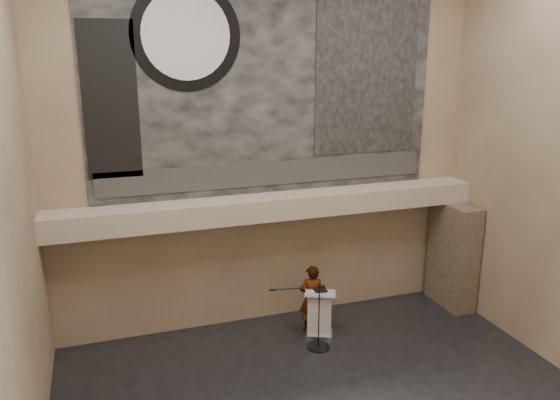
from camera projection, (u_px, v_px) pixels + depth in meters
name	position (u px, v px, depth m)	size (l,w,h in m)	color
wall_back	(269.00, 147.00, 12.51)	(10.00, 0.02, 8.50)	#7B634E
wall_front	(521.00, 284.00, 5.20)	(10.00, 0.02, 8.50)	#7B634E
wall_left	(3.00, 216.00, 7.31)	(0.02, 8.00, 8.50)	#7B634E
soffit	(274.00, 206.00, 12.48)	(10.00, 0.80, 0.50)	tan
sprinkler_left	(206.00, 225.00, 12.02)	(0.04, 0.04, 0.06)	#B2893D
sprinkler_right	(350.00, 211.00, 13.10)	(0.04, 0.04, 0.06)	#B2893D
banner	(269.00, 83.00, 12.09)	(8.00, 0.05, 5.00)	black
banner_text_strip	(270.00, 173.00, 12.60)	(7.76, 0.02, 0.55)	#2B2B2B
banner_clock_rim	(186.00, 35.00, 11.24)	(2.30, 2.30, 0.02)	black
banner_clock_face	(186.00, 35.00, 11.22)	(1.84, 1.84, 0.02)	silver
banner_building_print	(367.00, 77.00, 12.77)	(2.60, 0.02, 3.60)	black
banner_brick_print	(110.00, 101.00, 11.09)	(1.10, 0.02, 3.20)	black
stone_pier	(453.00, 255.00, 13.93)	(0.60, 1.40, 2.70)	#46382B
lectern	(320.00, 314.00, 12.53)	(0.83, 0.73, 1.13)	silver
binder	(320.00, 290.00, 12.41)	(0.28, 0.23, 0.04)	black
papers	(315.00, 292.00, 12.35)	(0.20, 0.27, 0.01)	white
speaker_person	(311.00, 298.00, 12.72)	(0.59, 0.39, 1.62)	white
mic_stand	(317.00, 338.00, 12.10)	(1.34, 0.52, 1.54)	black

